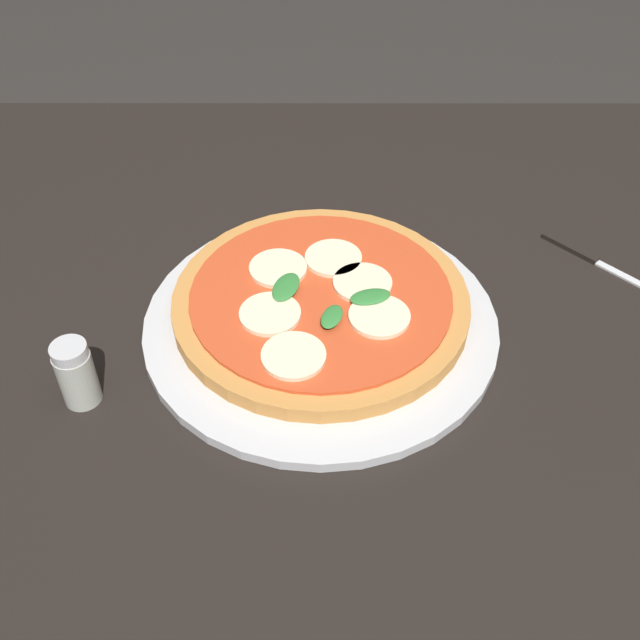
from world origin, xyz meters
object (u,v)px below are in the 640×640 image
at_px(knife, 588,258).
at_px(pepper_shaker, 73,374).
at_px(dining_table, 318,442).
at_px(serving_tray, 320,323).
at_px(pizza, 316,301).

height_order(knife, pepper_shaker, pepper_shaker).
xyz_separation_m(dining_table, pepper_shaker, (0.02, -0.23, 0.13)).
xyz_separation_m(serving_tray, pizza, (-0.02, -0.00, 0.02)).
bearing_deg(dining_table, serving_tray, 178.27).
height_order(pizza, pepper_shaker, pepper_shaker).
bearing_deg(serving_tray, pizza, -165.92).
bearing_deg(knife, pepper_shaker, -68.68).
relative_size(dining_table, knife, 8.80).
relative_size(serving_tray, pepper_shaker, 5.26).
distance_m(knife, pepper_shaker, 0.59).
xyz_separation_m(serving_tray, knife, (-0.11, 0.32, -0.00)).
relative_size(dining_table, pizza, 3.64).
bearing_deg(pizza, knife, 107.15).
relative_size(knife, pepper_shaker, 1.83).
relative_size(serving_tray, knife, 2.87).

